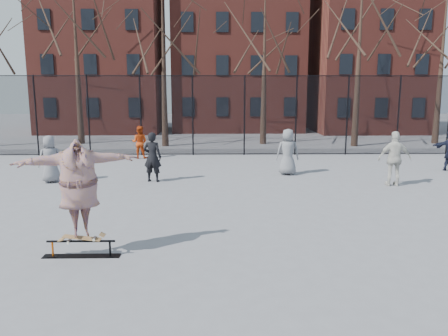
{
  "coord_description": "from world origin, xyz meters",
  "views": [
    {
      "loc": [
        -0.25,
        -9.0,
        3.34
      ],
      "look_at": [
        -0.05,
        1.5,
        1.42
      ],
      "focal_mm": 35.0,
      "sensor_mm": 36.0,
      "label": 1
    }
  ],
  "objects_px": {
    "bystander_extra": "(288,152)",
    "bystander_red": "(140,142)",
    "skateboard": "(82,238)",
    "bystander_grey": "(50,159)",
    "bystander_white": "(395,159)",
    "bystander_black": "(152,157)",
    "skater": "(79,188)",
    "skate_rail": "(81,250)"
  },
  "relations": [
    {
      "from": "bystander_extra",
      "to": "bystander_red",
      "type": "bearing_deg",
      "value": -29.75
    },
    {
      "from": "skateboard",
      "to": "bystander_grey",
      "type": "distance_m",
      "value": 7.85
    },
    {
      "from": "bystander_white",
      "to": "bystander_extra",
      "type": "height_order",
      "value": "bystander_white"
    },
    {
      "from": "bystander_black",
      "to": "bystander_white",
      "type": "xyz_separation_m",
      "value": [
        8.47,
        -0.86,
        0.05
      ]
    },
    {
      "from": "skater",
      "to": "bystander_grey",
      "type": "height_order",
      "value": "skater"
    },
    {
      "from": "skate_rail",
      "to": "bystander_extra",
      "type": "xyz_separation_m",
      "value": [
        5.52,
        8.39,
        0.77
      ]
    },
    {
      "from": "skateboard",
      "to": "bystander_white",
      "type": "height_order",
      "value": "bystander_white"
    },
    {
      "from": "bystander_grey",
      "to": "bystander_white",
      "type": "height_order",
      "value": "bystander_white"
    },
    {
      "from": "skater",
      "to": "bystander_red",
      "type": "distance_m",
      "value": 12.66
    },
    {
      "from": "bystander_grey",
      "to": "bystander_white",
      "type": "bearing_deg",
      "value": 151.32
    },
    {
      "from": "skate_rail",
      "to": "skateboard",
      "type": "xyz_separation_m",
      "value": [
        0.03,
        -0.0,
        0.26
      ]
    },
    {
      "from": "bystander_red",
      "to": "bystander_white",
      "type": "bearing_deg",
      "value": 155.58
    },
    {
      "from": "skate_rail",
      "to": "skater",
      "type": "relative_size",
      "value": 0.65
    },
    {
      "from": "skateboard",
      "to": "bystander_extra",
      "type": "relative_size",
      "value": 0.45
    },
    {
      "from": "bystander_grey",
      "to": "skater",
      "type": "bearing_deg",
      "value": 89.48
    },
    {
      "from": "skate_rail",
      "to": "bystander_red",
      "type": "relative_size",
      "value": 0.99
    },
    {
      "from": "bystander_white",
      "to": "bystander_grey",
      "type": "bearing_deg",
      "value": 0.87
    },
    {
      "from": "skater",
      "to": "bystander_grey",
      "type": "xyz_separation_m",
      "value": [
        -3.24,
        7.13,
        -0.56
      ]
    },
    {
      "from": "skater",
      "to": "bystander_red",
      "type": "height_order",
      "value": "skater"
    },
    {
      "from": "skate_rail",
      "to": "bystander_extra",
      "type": "relative_size",
      "value": 0.86
    },
    {
      "from": "bystander_black",
      "to": "bystander_red",
      "type": "height_order",
      "value": "bystander_black"
    },
    {
      "from": "bystander_red",
      "to": "bystander_grey",
      "type": "bearing_deg",
      "value": 75.57
    },
    {
      "from": "skateboard",
      "to": "bystander_red",
      "type": "bearing_deg",
      "value": 94.48
    },
    {
      "from": "bystander_grey",
      "to": "skate_rail",
      "type": "bearing_deg",
      "value": 89.31
    },
    {
      "from": "bystander_black",
      "to": "bystander_white",
      "type": "relative_size",
      "value": 0.95
    },
    {
      "from": "skate_rail",
      "to": "bystander_black",
      "type": "height_order",
      "value": "bystander_black"
    },
    {
      "from": "skate_rail",
      "to": "bystander_white",
      "type": "height_order",
      "value": "bystander_white"
    },
    {
      "from": "bystander_grey",
      "to": "bystander_white",
      "type": "relative_size",
      "value": 0.9
    },
    {
      "from": "skate_rail",
      "to": "bystander_red",
      "type": "distance_m",
      "value": 12.66
    },
    {
      "from": "skateboard",
      "to": "skater",
      "type": "distance_m",
      "value": 1.02
    },
    {
      "from": "bystander_black",
      "to": "bystander_white",
      "type": "height_order",
      "value": "bystander_white"
    },
    {
      "from": "skate_rail",
      "to": "skateboard",
      "type": "height_order",
      "value": "skateboard"
    },
    {
      "from": "bystander_black",
      "to": "skate_rail",
      "type": "bearing_deg",
      "value": 97.05
    },
    {
      "from": "bystander_red",
      "to": "skate_rail",
      "type": "bearing_deg",
      "value": 102.34
    },
    {
      "from": "bystander_black",
      "to": "bystander_extra",
      "type": "bearing_deg",
      "value": -156.48
    },
    {
      "from": "skater",
      "to": "bystander_extra",
      "type": "relative_size",
      "value": 1.32
    },
    {
      "from": "bystander_grey",
      "to": "bystander_black",
      "type": "xyz_separation_m",
      "value": [
        3.65,
        0.07,
        0.05
      ]
    },
    {
      "from": "skate_rail",
      "to": "bystander_white",
      "type": "xyz_separation_m",
      "value": [
        8.9,
        6.35,
        0.82
      ]
    },
    {
      "from": "skateboard",
      "to": "bystander_extra",
      "type": "distance_m",
      "value": 10.04
    },
    {
      "from": "skater",
      "to": "bystander_extra",
      "type": "bearing_deg",
      "value": 34.45
    },
    {
      "from": "skate_rail",
      "to": "bystander_grey",
      "type": "height_order",
      "value": "bystander_grey"
    },
    {
      "from": "skate_rail",
      "to": "skater",
      "type": "distance_m",
      "value": 1.28
    }
  ]
}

